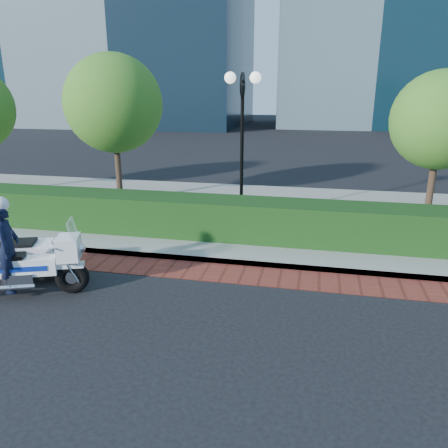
% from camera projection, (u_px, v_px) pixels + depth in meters
% --- Properties ---
extents(ground, '(120.00, 120.00, 0.00)m').
position_uv_depth(ground, '(145.00, 298.00, 8.54)').
color(ground, black).
rests_on(ground, ground).
extents(brick_strip, '(60.00, 1.00, 0.01)m').
position_uv_depth(brick_strip, '(170.00, 268.00, 9.94)').
color(brick_strip, maroon).
rests_on(brick_strip, ground).
extents(sidewalk, '(60.00, 8.00, 0.15)m').
position_uv_depth(sidewalk, '(215.00, 213.00, 14.12)').
color(sidewalk, gray).
rests_on(sidewalk, ground).
extents(hedge_main, '(18.00, 1.20, 1.00)m').
position_uv_depth(hedge_main, '(194.00, 216.00, 11.70)').
color(hedge_main, black).
rests_on(hedge_main, sidewalk).
extents(lamppost, '(1.02, 0.70, 4.21)m').
position_uv_depth(lamppost, '(242.00, 124.00, 12.31)').
color(lamppost, black).
rests_on(lamppost, sidewalk).
extents(tree_b, '(3.20, 3.20, 4.89)m').
position_uv_depth(tree_b, '(114.00, 104.00, 14.27)').
color(tree_b, '#332319').
rests_on(tree_b, sidewalk).
extents(tree_c, '(2.80, 2.80, 4.30)m').
position_uv_depth(tree_c, '(440.00, 120.00, 12.40)').
color(tree_c, '#332319').
rests_on(tree_c, sidewalk).
extents(police_motorcycle, '(2.56, 1.88, 2.03)m').
position_uv_depth(police_motorcycle, '(21.00, 257.00, 8.76)').
color(police_motorcycle, black).
rests_on(police_motorcycle, ground).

